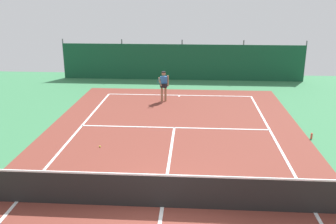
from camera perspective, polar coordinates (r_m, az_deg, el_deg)
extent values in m
plane|color=#387A4C|center=(10.61, -0.88, -14.30)|extent=(36.00, 36.00, 0.00)
cube|color=brown|center=(10.60, -0.88, -14.28)|extent=(11.02, 26.60, 0.01)
cube|color=white|center=(21.62, 1.73, 2.57)|extent=(8.22, 0.10, 0.01)
cube|color=white|center=(11.64, -22.00, -12.53)|extent=(0.10, 23.80, 0.01)
cube|color=white|center=(11.09, 21.50, -14.06)|extent=(0.10, 23.80, 0.01)
cube|color=white|center=(16.38, 0.97, -2.40)|extent=(8.22, 0.10, 0.01)
cube|color=white|center=(10.60, -0.88, -14.25)|extent=(0.10, 12.80, 0.01)
cube|color=white|center=(21.48, 1.71, 2.47)|extent=(0.10, 0.30, 0.01)
cube|color=black|center=(10.36, -0.89, -12.07)|extent=(9.92, 0.03, 0.95)
cube|color=white|center=(10.13, -0.91, -9.60)|extent=(9.92, 0.04, 0.05)
cube|color=#14472D|center=(25.42, 2.12, 7.58)|extent=(16.22, 0.06, 2.40)
cylinder|color=#595B60|center=(26.95, -15.55, 7.85)|extent=(0.08, 0.08, 2.70)
cylinder|color=#595B60|center=(25.90, -6.96, 7.98)|extent=(0.08, 0.08, 2.70)
cylinder|color=#595B60|center=(25.45, 2.13, 7.93)|extent=(0.08, 0.08, 2.70)
cylinder|color=#595B60|center=(25.65, 11.30, 7.68)|extent=(0.08, 0.08, 2.70)
cylinder|color=#595B60|center=(26.48, 20.10, 7.26)|extent=(0.08, 0.08, 2.70)
cube|color=#234C1E|center=(26.13, 2.15, 6.40)|extent=(14.60, 0.70, 1.10)
cylinder|color=#9E7051|center=(20.35, -0.38, 2.78)|extent=(0.12, 0.12, 0.82)
cylinder|color=#9E7051|center=(20.31, -0.93, 2.75)|extent=(0.12, 0.12, 0.82)
cylinder|color=black|center=(20.21, -0.66, 4.11)|extent=(0.40, 0.40, 0.22)
cube|color=#2D6BB7|center=(20.16, -0.66, 4.66)|extent=(0.40, 0.29, 0.56)
sphere|color=#9E7051|center=(20.07, -0.67, 5.86)|extent=(0.22, 0.22, 0.22)
cylinder|color=black|center=(20.05, -0.67, 6.11)|extent=(0.23, 0.23, 0.04)
cylinder|color=#9E7051|center=(20.20, -0.02, 4.77)|extent=(0.09, 0.09, 0.58)
cylinder|color=#9E7051|center=(20.00, -1.24, 4.63)|extent=(0.24, 0.53, 0.41)
cylinder|color=black|center=(19.73, -1.21, 4.12)|extent=(0.11, 0.27, 0.13)
torus|color=teal|center=(19.68, -1.21, 4.74)|extent=(0.33, 0.21, 0.29)
sphere|color=#CCDB33|center=(14.58, -10.32, -5.18)|extent=(0.07, 0.07, 0.07)
cube|color=maroon|center=(27.97, 2.84, 7.49)|extent=(2.09, 4.31, 0.80)
cube|color=#2D333D|center=(27.86, 2.86, 8.86)|extent=(1.66, 1.99, 0.56)
cylinder|color=black|center=(29.30, 0.93, 7.17)|extent=(0.26, 0.65, 0.64)
cylinder|color=black|center=(29.38, 4.47, 7.15)|extent=(0.26, 0.65, 0.64)
cylinder|color=black|center=(26.74, 1.03, 6.16)|extent=(0.26, 0.65, 0.64)
cylinder|color=black|center=(26.83, 4.89, 6.14)|extent=(0.26, 0.65, 0.64)
cylinder|color=#D84C38|center=(16.20, 21.02, -3.43)|extent=(0.08, 0.08, 0.24)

